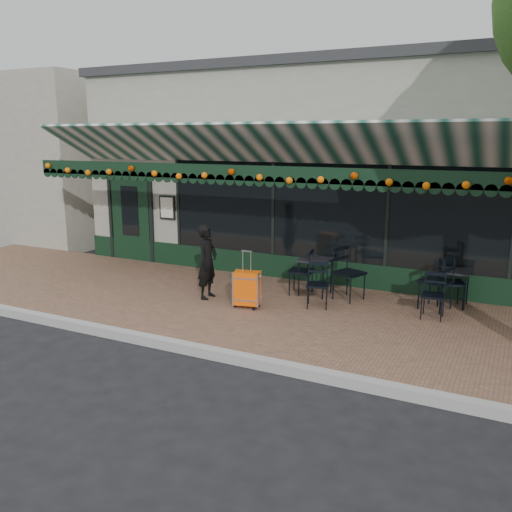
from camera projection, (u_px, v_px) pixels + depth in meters
The scene contains 15 objects.
ground at pixel (220, 357), 7.81m from camera, with size 80.00×80.00×0.00m, color black.
sidewalk at pixel (277, 313), 9.54m from camera, with size 18.00×4.00×0.15m, color brown.
curb at pixel (217, 354), 7.72m from camera, with size 18.00×0.16×0.15m, color #9E9E99.
restaurant_building at pixel (370, 169), 14.16m from camera, with size 12.00×9.60×4.50m.
neighbor_building_left at pixel (24, 156), 19.96m from camera, with size 12.00×8.00×4.80m, color #A19F8D.
woman at pixel (207, 262), 10.02m from camera, with size 0.51×0.33×1.39m, color black.
suitcase at pixel (247, 289), 9.52m from camera, with size 0.49×0.34×1.02m.
cafe_table_a at pixel (454, 274), 9.60m from camera, with size 0.52×0.52×0.65m.
cafe_table_b at pixel (316, 262), 10.24m from camera, with size 0.57×0.57×0.71m.
chair_a_left at pixel (436, 282), 9.40m from camera, with size 0.49×0.49×0.99m, color black, non-canonical shape.
chair_a_right at pixel (451, 283), 9.54m from camera, with size 0.43×0.43×0.86m, color black, non-canonical shape.
chair_a_front at pixel (433, 296), 8.94m from camera, with size 0.38×0.38×0.77m, color black, non-canonical shape.
chair_b_left at pixel (301, 272), 10.33m from camera, with size 0.44×0.44×0.88m, color black, non-canonical shape.
chair_b_right at pixel (349, 274), 9.96m from camera, with size 0.49×0.49×0.99m, color black, non-canonical shape.
chair_b_front at pixel (318, 285), 9.53m from camera, with size 0.40×0.40×0.80m, color black, non-canonical shape.
Camera 1 is at (3.74, -6.30, 3.12)m, focal length 38.00 mm.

